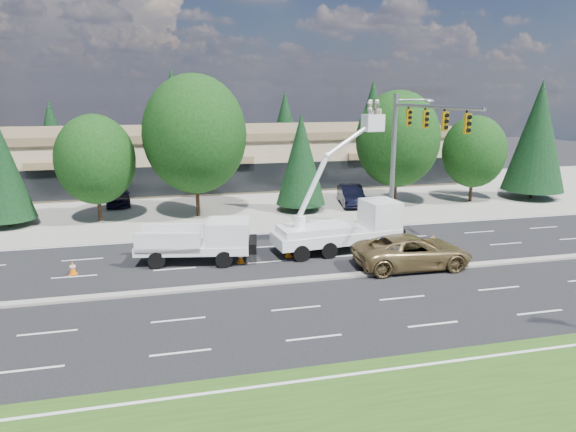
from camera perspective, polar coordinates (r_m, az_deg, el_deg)
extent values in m
plane|color=black|center=(25.45, -0.89, -7.40)|extent=(140.00, 140.00, 0.00)
cube|color=gray|center=(44.45, -6.49, 1.71)|extent=(140.00, 22.00, 0.01)
cube|color=gray|center=(25.43, -0.89, -7.27)|extent=(120.00, 0.55, 0.12)
cube|color=tan|center=(53.85, -7.88, 6.45)|extent=(50.00, 15.00, 5.00)
cube|color=brown|center=(53.59, -7.97, 9.26)|extent=(50.40, 15.40, 0.70)
cube|color=black|center=(46.56, -6.91, 4.11)|extent=(48.00, 0.12, 2.60)
cylinder|color=#332114|center=(40.67, -28.54, -0.45)|extent=(0.26, 0.26, 0.80)
cone|color=black|center=(40.06, -29.10, 4.42)|extent=(3.69, 3.69, 6.74)
cylinder|color=#332114|center=(39.31, -20.23, 1.21)|extent=(0.28, 0.28, 2.48)
ellipsoid|color=black|center=(38.79, -20.62, 5.89)|extent=(5.52, 5.52, 6.35)
cylinder|color=#332114|center=(38.97, -10.03, 2.43)|extent=(0.28, 0.28, 3.39)
ellipsoid|color=black|center=(38.37, -10.30, 8.93)|extent=(7.54, 7.54, 8.67)
cylinder|color=#332114|center=(40.47, 1.42, 1.18)|extent=(0.26, 0.26, 0.80)
cone|color=black|center=(39.84, 1.45, 6.34)|extent=(3.85, 3.85, 7.03)
cylinder|color=#332114|center=(42.96, 11.82, 3.13)|extent=(0.28, 0.28, 3.02)
ellipsoid|color=black|center=(42.44, 12.08, 8.36)|extent=(6.70, 6.70, 7.71)
cylinder|color=#332114|center=(46.40, 19.67, 2.97)|extent=(0.28, 0.28, 2.35)
ellipsoid|color=black|center=(45.98, 19.97, 6.74)|extent=(5.23, 5.23, 6.02)
cylinder|color=#332114|center=(50.04, 25.38, 2.27)|extent=(0.26, 0.26, 0.80)
cone|color=black|center=(49.40, 25.98, 8.03)|extent=(5.17, 5.17, 9.44)
cylinder|color=#332114|center=(67.03, -24.43, 4.95)|extent=(0.26, 0.26, 0.80)
cone|color=black|center=(66.62, -24.77, 8.37)|extent=(4.19, 4.19, 7.66)
cylinder|color=#332114|center=(65.79, -12.35, 5.71)|extent=(0.26, 0.26, 0.80)
cone|color=black|center=(65.26, -12.62, 10.93)|extent=(6.05, 6.05, 11.05)
cylinder|color=#332114|center=(67.50, -0.33, 6.22)|extent=(0.26, 0.26, 0.80)
cone|color=black|center=(67.06, -0.33, 10.08)|extent=(4.69, 4.69, 8.56)
cylinder|color=#332114|center=(71.15, 9.19, 6.43)|extent=(0.26, 0.26, 0.80)
cone|color=black|center=(70.69, 9.36, 10.75)|extent=(5.46, 5.46, 9.97)
cylinder|color=gray|center=(36.05, 11.60, 5.98)|extent=(0.32, 0.32, 9.00)
cylinder|color=gray|center=(31.30, 15.83, 11.61)|extent=(0.20, 10.00, 0.20)
cylinder|color=gray|center=(36.32, 13.82, 12.42)|extent=(2.60, 0.12, 0.12)
cube|color=gold|center=(33.99, 13.28, 10.61)|extent=(0.32, 0.22, 1.05)
cube|color=gold|center=(32.03, 15.05, 10.35)|extent=(0.32, 0.22, 1.05)
cube|color=gold|center=(30.11, 17.04, 10.04)|extent=(0.32, 0.22, 1.05)
cube|color=gold|center=(28.24, 19.30, 9.67)|extent=(0.32, 0.22, 1.05)
cube|color=white|center=(28.65, -10.46, -3.38)|extent=(6.41, 3.35, 0.46)
cube|color=white|center=(28.24, -6.64, -1.98)|extent=(2.61, 2.57, 1.52)
cube|color=black|center=(28.15, -5.31, -1.57)|extent=(0.44, 1.91, 1.02)
cube|color=white|center=(29.61, -12.59, -1.90)|extent=(3.45, 0.95, 1.12)
cube|color=white|center=(27.79, -13.26, -2.96)|extent=(3.45, 0.95, 1.12)
cube|color=white|center=(30.12, 5.45, -2.21)|extent=(7.70, 3.05, 0.66)
cube|color=white|center=(31.14, 10.19, 0.03)|extent=(2.10, 2.39, 1.87)
cube|color=black|center=(31.45, 11.31, 0.38)|extent=(0.28, 1.87, 1.12)
cube|color=white|center=(29.50, 3.32, -1.47)|extent=(4.71, 2.63, 0.47)
cylinder|color=white|center=(28.97, 1.28, -0.69)|extent=(0.66, 0.66, 0.75)
cube|color=white|center=(29.98, 9.41, 10.21)|extent=(1.12, 0.95, 1.01)
imported|color=beige|center=(29.86, 9.09, 10.93)|extent=(0.45, 0.63, 1.62)
imported|color=beige|center=(30.06, 9.79, 10.92)|extent=(0.69, 0.85, 1.62)
ellipsoid|color=white|center=(29.84, 9.15, 12.51)|extent=(0.24, 0.24, 0.17)
ellipsoid|color=white|center=(30.04, 9.85, 12.49)|extent=(0.24, 0.24, 0.17)
cube|color=orange|center=(28.76, -22.74, -5.96)|extent=(0.40, 0.40, 0.03)
cone|color=orange|center=(28.65, -22.80, -5.32)|extent=(0.36, 0.36, 0.70)
cylinder|color=white|center=(28.63, -22.82, -5.19)|extent=(0.29, 0.29, 0.10)
cube|color=orange|center=(28.33, -5.28, -5.20)|extent=(0.40, 0.40, 0.03)
cone|color=orange|center=(28.22, -5.30, -4.56)|extent=(0.36, 0.36, 0.70)
cylinder|color=white|center=(28.20, -5.30, -4.42)|extent=(0.29, 0.29, 0.10)
cube|color=orange|center=(29.26, 0.08, -4.52)|extent=(0.40, 0.40, 0.03)
cone|color=orange|center=(29.16, 0.08, -3.89)|extent=(0.36, 0.36, 0.70)
cylinder|color=white|center=(29.14, 0.08, -3.76)|extent=(0.29, 0.29, 0.10)
cube|color=orange|center=(30.26, 10.42, -4.13)|extent=(0.40, 0.40, 0.03)
cone|color=orange|center=(30.16, 10.45, -3.53)|extent=(0.36, 0.36, 0.70)
cylinder|color=white|center=(30.14, 10.46, -3.40)|extent=(0.29, 0.29, 0.10)
cube|color=orange|center=(32.59, 15.79, -3.14)|extent=(0.40, 0.40, 0.03)
cone|color=orange|center=(32.50, 15.83, -2.57)|extent=(0.36, 0.36, 0.70)
cylinder|color=white|center=(32.48, 15.84, -2.45)|extent=(0.29, 0.29, 0.10)
imported|color=olive|center=(28.11, 13.67, -3.85)|extent=(6.35, 3.07, 1.74)
imported|color=black|center=(44.83, -18.43, 2.24)|extent=(2.39, 4.93, 1.62)
imported|color=black|center=(42.70, 7.04, 2.31)|extent=(2.65, 5.21, 1.64)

